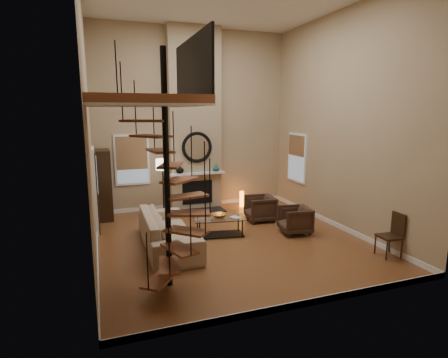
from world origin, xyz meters
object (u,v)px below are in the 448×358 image
object	(u,v)px
armchair_far	(297,220)
coffee_table	(220,224)
sofa	(167,230)
hutch	(104,186)
accent_lamp	(242,199)
floor_lamp	(163,169)
side_chair	(393,232)
armchair_near	(263,208)

from	to	relation	value
armchair_far	coffee_table	bearing A→B (deg)	-96.05
sofa	hutch	bearing A→B (deg)	25.32
hutch	accent_lamp	xyz separation A→B (m)	(4.18, -0.10, -0.70)
floor_lamp	side_chair	distance (m)	6.05
sofa	armchair_far	world-z (taller)	sofa
coffee_table	accent_lamp	size ratio (longest dim) A/B	2.68
armchair_near	side_chair	world-z (taller)	side_chair
hutch	armchair_far	bearing A→B (deg)	-33.45
armchair_far	accent_lamp	world-z (taller)	armchair_far
accent_lamp	armchair_near	bearing A→B (deg)	-90.80
hutch	coffee_table	distance (m)	3.66
armchair_near	accent_lamp	bearing A→B (deg)	-174.16
floor_lamp	side_chair	xyz separation A→B (m)	(4.01, -4.45, -0.89)
accent_lamp	armchair_far	bearing A→B (deg)	-83.65
coffee_table	floor_lamp	xyz separation A→B (m)	(-1.01, 2.00, 1.13)
hutch	side_chair	xyz separation A→B (m)	(5.61, -4.92, -0.42)
armchair_near	sofa	bearing A→B (deg)	-62.23
armchair_far	floor_lamp	size ratio (longest dim) A/B	0.43
coffee_table	side_chair	xyz separation A→B (m)	(2.99, -2.45, 0.24)
armchair_far	coffee_table	size ratio (longest dim) A/B	0.55
armchair_far	side_chair	distance (m)	2.25
side_chair	armchair_far	bearing A→B (deg)	119.53
armchair_far	side_chair	xyz separation A→B (m)	(1.10, -1.95, 0.17)
sofa	floor_lamp	distance (m)	2.56
sofa	floor_lamp	xyz separation A→B (m)	(0.34, 2.33, 1.02)
armchair_near	coffee_table	bearing A→B (deg)	-56.09
armchair_far	floor_lamp	xyz separation A→B (m)	(-2.90, 2.50, 1.06)
floor_lamp	accent_lamp	world-z (taller)	floor_lamp
sofa	floor_lamp	size ratio (longest dim) A/B	1.57
hutch	floor_lamp	distance (m)	1.73
sofa	armchair_near	size ratio (longest dim) A/B	3.45
armchair_near	armchair_far	world-z (taller)	armchair_near
armchair_near	floor_lamp	distance (m)	3.02
sofa	side_chair	distance (m)	4.84
floor_lamp	side_chair	world-z (taller)	floor_lamp
sofa	coffee_table	xyz separation A→B (m)	(1.35, 0.32, -0.11)
side_chair	floor_lamp	bearing A→B (deg)	131.98
floor_lamp	accent_lamp	distance (m)	2.86
hutch	accent_lamp	size ratio (longest dim) A/B	4.08
sofa	armchair_near	world-z (taller)	sofa
armchair_far	floor_lamp	bearing A→B (deg)	-122.02
coffee_table	floor_lamp	distance (m)	2.51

